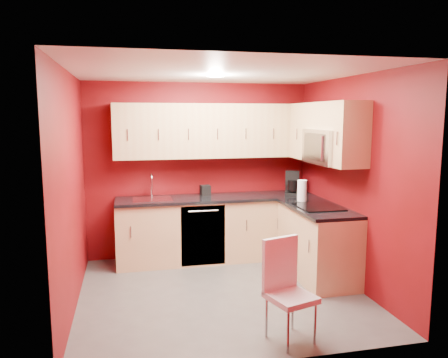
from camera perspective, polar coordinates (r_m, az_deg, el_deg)
name	(u,v)px	position (r m, az deg, el deg)	size (l,w,h in m)	color
floor	(221,293)	(5.23, -0.37, -14.61)	(3.20, 3.20, 0.00)	#504D4B
ceiling	(221,72)	(4.84, -0.40, 13.79)	(3.20, 3.20, 0.00)	white
wall_back	(199,170)	(6.34, -3.26, 1.15)	(3.20, 3.20, 0.00)	maroon
wall_front	(262,216)	(3.46, 4.93, -4.85)	(3.20, 3.20, 0.00)	maroon
wall_left	(71,192)	(4.81, -19.36, -1.58)	(3.00, 3.00, 0.00)	maroon
wall_right	(351,182)	(5.45, 16.29, -0.34)	(3.00, 3.00, 0.00)	maroon
base_cabinets_back	(217,229)	(6.24, -0.92, -6.57)	(2.80, 0.60, 0.87)	#DEB47F
base_cabinets_right	(317,243)	(5.71, 12.07, -8.19)	(0.60, 1.30, 0.87)	#DEB47F
countertop_back	(217,198)	(6.13, -0.91, -2.49)	(2.80, 0.63, 0.04)	black
countertop_right	(318,208)	(5.58, 12.14, -3.76)	(0.63, 1.27, 0.04)	black
upper_cabinets_back	(215,131)	(6.16, -1.19, 6.32)	(2.80, 0.35, 0.75)	tan
upper_cabinets_right	(323,127)	(5.71, 12.86, 6.59)	(0.35, 1.55, 0.75)	tan
microwave	(329,147)	(5.49, 13.57, 4.13)	(0.42, 0.76, 0.42)	silver
cooktop	(319,207)	(5.54, 12.25, -3.58)	(0.50, 0.55, 0.01)	black
sink	(152,196)	(6.02, -9.36, -2.27)	(0.52, 0.42, 0.35)	silver
dishwasher_front	(203,236)	(5.92, -2.74, -7.40)	(0.60, 0.02, 0.82)	black
downlight	(215,76)	(5.13, -1.13, 13.31)	(0.20, 0.20, 0.01)	white
coffee_maker	(292,183)	(6.34, 8.90, -0.52)	(0.20, 0.26, 0.33)	black
napkin_holder	(205,190)	(6.20, -2.46, -1.49)	(0.14, 0.14, 0.15)	black
paper_towel	(302,191)	(5.82, 10.16, -1.56)	(0.16, 0.16, 0.29)	white
dining_chair	(291,292)	(4.09, 8.74, -14.36)	(0.38, 0.39, 0.93)	silver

